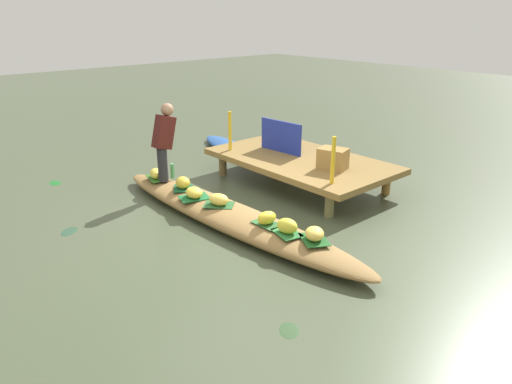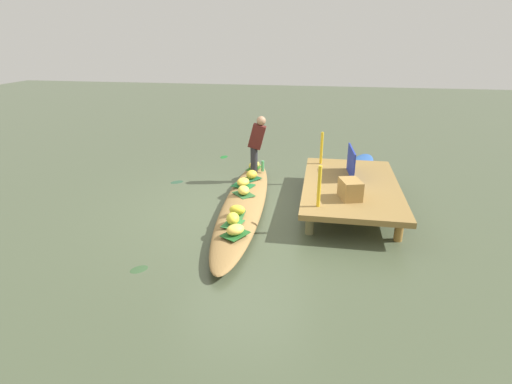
% 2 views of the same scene
% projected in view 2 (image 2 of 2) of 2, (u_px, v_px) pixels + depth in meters
% --- Properties ---
extents(canal_water, '(40.00, 40.00, 0.00)m').
position_uv_depth(canal_water, '(244.00, 210.00, 7.71)').
color(canal_water, '#454F38').
rests_on(canal_water, ground).
extents(dock_platform, '(3.20, 1.80, 0.48)m').
position_uv_depth(dock_platform, '(351.00, 187.00, 7.71)').
color(dock_platform, olive).
rests_on(dock_platform, ground).
extents(vendor_boat, '(5.02, 1.02, 0.25)m').
position_uv_depth(vendor_boat, '(244.00, 204.00, 7.66)').
color(vendor_boat, olive).
rests_on(vendor_boat, ground).
extents(moored_boat, '(2.33, 1.09, 0.16)m').
position_uv_depth(moored_boat, '(360.00, 166.00, 10.00)').
color(moored_boat, '#29539B').
rests_on(moored_boat, ground).
extents(leaf_mat_0, '(0.44, 0.35, 0.01)m').
position_uv_depth(leaf_mat_0, '(233.00, 224.00, 6.57)').
color(leaf_mat_0, '#2D7637').
rests_on(leaf_mat_0, vendor_boat).
extents(banana_bunch_0, '(0.31, 0.25, 0.19)m').
position_uv_depth(banana_bunch_0, '(233.00, 218.00, 6.53)').
color(banana_bunch_0, yellow).
rests_on(banana_bunch_0, vendor_boat).
extents(leaf_mat_1, '(0.49, 0.33, 0.01)m').
position_uv_depth(leaf_mat_1, '(254.00, 168.00, 9.28)').
color(leaf_mat_1, '#2F6D23').
rests_on(leaf_mat_1, vendor_boat).
extents(banana_bunch_1, '(0.36, 0.31, 0.16)m').
position_uv_depth(banana_bunch_1, '(254.00, 165.00, 9.25)').
color(banana_bunch_1, yellow).
rests_on(banana_bunch_1, vendor_boat).
extents(leaf_mat_2, '(0.50, 0.46, 0.01)m').
position_uv_depth(leaf_mat_2, '(235.00, 234.00, 6.23)').
color(leaf_mat_2, '#1E5A22').
rests_on(leaf_mat_2, vendor_boat).
extents(banana_bunch_2, '(0.37, 0.37, 0.16)m').
position_uv_depth(banana_bunch_2, '(235.00, 230.00, 6.20)').
color(banana_bunch_2, '#F9D055').
rests_on(banana_bunch_2, vendor_boat).
extents(leaf_mat_3, '(0.42, 0.50, 0.01)m').
position_uv_depth(leaf_mat_3, '(243.00, 185.00, 8.22)').
color(leaf_mat_3, '#1A632F').
rests_on(leaf_mat_3, vendor_boat).
extents(banana_bunch_3, '(0.35, 0.30, 0.16)m').
position_uv_depth(banana_bunch_3, '(243.00, 182.00, 8.19)').
color(banana_bunch_3, yellow).
rests_on(banana_bunch_3, vendor_boat).
extents(leaf_mat_4, '(0.46, 0.44, 0.01)m').
position_uv_depth(leaf_mat_4, '(252.00, 179.00, 8.61)').
color(leaf_mat_4, '#18522C').
rests_on(leaf_mat_4, vendor_boat).
extents(banana_bunch_4, '(0.32, 0.30, 0.19)m').
position_uv_depth(banana_bunch_4, '(252.00, 174.00, 8.58)').
color(banana_bunch_4, gold).
rests_on(banana_bunch_4, vendor_boat).
extents(leaf_mat_5, '(0.51, 0.50, 0.01)m').
position_uv_depth(leaf_mat_5, '(244.00, 194.00, 7.77)').
color(leaf_mat_5, '#2A5C2D').
rests_on(leaf_mat_5, vendor_boat).
extents(banana_bunch_5, '(0.35, 0.30, 0.17)m').
position_uv_depth(banana_bunch_5, '(244.00, 190.00, 7.74)').
color(banana_bunch_5, '#F9D551').
rests_on(banana_bunch_5, vendor_boat).
extents(leaf_mat_6, '(0.39, 0.25, 0.01)m').
position_uv_depth(leaf_mat_6, '(237.00, 214.00, 6.91)').
color(leaf_mat_6, '#2F6632').
rests_on(leaf_mat_6, vendor_boat).
extents(banana_bunch_6, '(0.19, 0.28, 0.17)m').
position_uv_depth(banana_bunch_6, '(237.00, 210.00, 6.87)').
color(banana_bunch_6, yellow).
rests_on(banana_bunch_6, vendor_boat).
extents(vendor_person, '(0.20, 0.41, 1.25)m').
position_uv_depth(vendor_person, '(257.00, 141.00, 8.83)').
color(vendor_person, '#28282D').
rests_on(vendor_person, vendor_boat).
extents(water_bottle, '(0.07, 0.07, 0.24)m').
position_uv_depth(water_bottle, '(263.00, 166.00, 9.05)').
color(water_bottle, '#4FAA62').
rests_on(water_bottle, vendor_boat).
extents(market_banner, '(0.92, 0.10, 0.56)m').
position_uv_depth(market_banner, '(351.00, 162.00, 8.04)').
color(market_banner, '#20319F').
rests_on(market_banner, dock_platform).
extents(railing_post_west, '(0.06, 0.06, 0.71)m').
position_uv_depth(railing_post_west, '(322.00, 148.00, 8.75)').
color(railing_post_west, yellow).
rests_on(railing_post_west, dock_platform).
extents(railing_post_east, '(0.06, 0.06, 0.71)m').
position_uv_depth(railing_post_east, '(319.00, 187.00, 6.55)').
color(railing_post_east, yellow).
rests_on(railing_post_east, dock_platform).
extents(produce_crate, '(0.51, 0.43, 0.34)m').
position_uv_depth(produce_crate, '(350.00, 189.00, 6.94)').
color(produce_crate, '#9F783E').
rests_on(produce_crate, dock_platform).
extents(drifting_plant_0, '(0.33, 0.32, 0.01)m').
position_uv_depth(drifting_plant_0, '(139.00, 269.00, 5.76)').
color(drifting_plant_0, '#304D2B').
rests_on(drifting_plant_0, ground).
extents(drifting_plant_1, '(0.33, 0.22, 0.01)m').
position_uv_depth(drifting_plant_1, '(224.00, 157.00, 11.01)').
color(drifting_plant_1, '#1B6326').
rests_on(drifting_plant_1, ground).
extents(drifting_plant_2, '(0.35, 0.36, 0.01)m').
position_uv_depth(drifting_plant_2, '(177.00, 182.00, 9.15)').
color(drifting_plant_2, '#284832').
rests_on(drifting_plant_2, ground).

